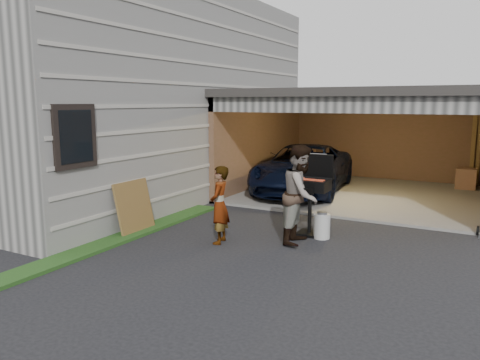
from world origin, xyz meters
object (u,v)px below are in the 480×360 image
at_px(minivan, 304,170).
at_px(propane_tank, 322,226).
at_px(woman, 220,205).
at_px(plywood_panel, 134,207).
at_px(man, 301,194).
at_px(bbq_grill, 311,188).

height_order(minivan, propane_tank, minivan).
height_order(woman, plywood_panel, woman).
bearing_deg(minivan, woman, -93.35).
bearing_deg(propane_tank, minivan, 115.28).
distance_m(minivan, man, 4.87).
height_order(woman, propane_tank, woman).
xyz_separation_m(minivan, bbq_grill, (1.65, -3.95, 0.28)).
height_order(woman, man, man).
bearing_deg(plywood_panel, woman, 6.81).
xyz_separation_m(minivan, propane_tank, (1.94, -4.10, -0.42)).
xyz_separation_m(bbq_grill, plywood_panel, (-3.11, -1.56, -0.41)).
bearing_deg(plywood_panel, minivan, 75.12).
xyz_separation_m(man, plywood_panel, (-3.14, -0.95, -0.39)).
relative_size(minivan, woman, 3.28).
xyz_separation_m(woman, man, (1.30, 0.73, 0.19)).
bearing_deg(bbq_grill, minivan, 112.63).
bearing_deg(minivan, bbq_grill, -74.76).
bearing_deg(woman, plywood_panel, -98.51).
height_order(bbq_grill, plywood_panel, bbq_grill).
height_order(man, bbq_grill, man).
xyz_separation_m(man, bbq_grill, (-0.03, 0.61, 0.02)).
bearing_deg(bbq_grill, man, -87.45).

